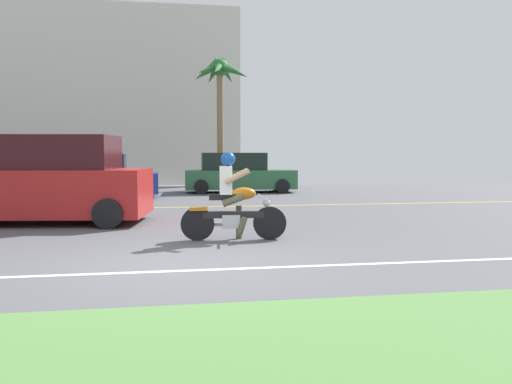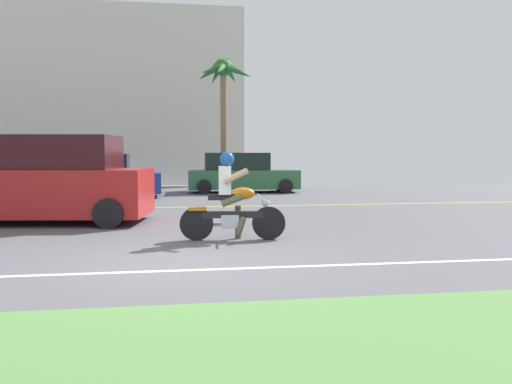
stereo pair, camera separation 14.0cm
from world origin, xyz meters
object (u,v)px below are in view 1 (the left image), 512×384
object	(u,v)px
parked_car_1	(95,177)
palm_tree_0	(220,79)
suv_nearby	(45,181)
parked_car_2	(238,174)
motorcyclist	(233,203)

from	to	relation	value
parked_car_1	palm_tree_0	distance (m)	7.43
suv_nearby	parked_car_2	world-z (taller)	suv_nearby
motorcyclist	parked_car_2	bearing A→B (deg)	81.75
parked_car_2	palm_tree_0	distance (m)	4.60
motorcyclist	parked_car_2	size ratio (longest dim) A/B	0.43
motorcyclist	palm_tree_0	bearing A→B (deg)	85.11
parked_car_2	palm_tree_0	xyz separation A→B (m)	(-0.52, 2.10, 4.06)
suv_nearby	parked_car_1	world-z (taller)	suv_nearby
parked_car_1	parked_car_2	bearing A→B (deg)	18.25
parked_car_2	palm_tree_0	size ratio (longest dim) A/B	0.78
motorcyclist	parked_car_2	xyz separation A→B (m)	(1.70, 11.72, 0.06)
motorcyclist	suv_nearby	bearing A→B (deg)	141.53
suv_nearby	palm_tree_0	world-z (taller)	palm_tree_0
suv_nearby	palm_tree_0	size ratio (longest dim) A/B	0.84
parked_car_2	parked_car_1	bearing A→B (deg)	-161.75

